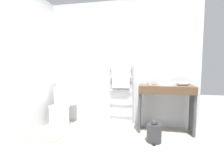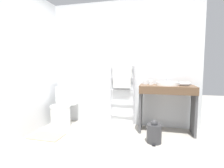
{
  "view_description": "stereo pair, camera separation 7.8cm",
  "coord_description": "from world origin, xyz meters",
  "px_view_note": "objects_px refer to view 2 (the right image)",
  "views": [
    {
      "loc": [
        0.62,
        -2.04,
        1.19
      ],
      "look_at": [
        0.02,
        0.71,
        0.92
      ],
      "focal_mm": 28.0,
      "sensor_mm": 36.0,
      "label": 1
    },
    {
      "loc": [
        0.7,
        -2.02,
        1.19
      ],
      "look_at": [
        0.02,
        0.71,
        0.92
      ],
      "focal_mm": 28.0,
      "sensor_mm": 36.0,
      "label": 2
    }
  ],
  "objects_px": {
    "towel_radiator": "(122,81)",
    "trash_bin": "(154,133)",
    "toilet": "(63,109)",
    "sink_basin": "(167,83)",
    "cup_near_wall": "(146,82)",
    "hair_dryer": "(185,84)",
    "cup_near_edge": "(151,82)"
  },
  "relations": [
    {
      "from": "toilet",
      "to": "towel_radiator",
      "type": "xyz_separation_m",
      "value": [
        1.17,
        0.34,
        0.57
      ]
    },
    {
      "from": "hair_dryer",
      "to": "towel_radiator",
      "type": "bearing_deg",
      "value": 168.45
    },
    {
      "from": "cup_near_wall",
      "to": "hair_dryer",
      "type": "height_order",
      "value": "cup_near_wall"
    },
    {
      "from": "sink_basin",
      "to": "trash_bin",
      "type": "relative_size",
      "value": 1.01
    },
    {
      "from": "towel_radiator",
      "to": "hair_dryer",
      "type": "relative_size",
      "value": 5.9
    },
    {
      "from": "towel_radiator",
      "to": "cup_near_edge",
      "type": "distance_m",
      "value": 0.59
    },
    {
      "from": "towel_radiator",
      "to": "sink_basin",
      "type": "height_order",
      "value": "towel_radiator"
    },
    {
      "from": "sink_basin",
      "to": "cup_near_wall",
      "type": "height_order",
      "value": "cup_near_wall"
    },
    {
      "from": "towel_radiator",
      "to": "trash_bin",
      "type": "xyz_separation_m",
      "value": [
        0.65,
        -0.73,
        -0.75
      ]
    },
    {
      "from": "towel_radiator",
      "to": "cup_near_edge",
      "type": "height_order",
      "value": "towel_radiator"
    },
    {
      "from": "sink_basin",
      "to": "toilet",
      "type": "bearing_deg",
      "value": -176.17
    },
    {
      "from": "cup_near_wall",
      "to": "trash_bin",
      "type": "xyz_separation_m",
      "value": [
        0.18,
        -0.64,
        -0.75
      ]
    },
    {
      "from": "cup_near_wall",
      "to": "towel_radiator",
      "type": "bearing_deg",
      "value": 169.26
    },
    {
      "from": "cup_near_wall",
      "to": "hair_dryer",
      "type": "distance_m",
      "value": 0.69
    },
    {
      "from": "towel_radiator",
      "to": "hair_dryer",
      "type": "xyz_separation_m",
      "value": [
        1.15,
        -0.24,
        -0.01
      ]
    },
    {
      "from": "towel_radiator",
      "to": "trash_bin",
      "type": "bearing_deg",
      "value": -48.3
    },
    {
      "from": "sink_basin",
      "to": "cup_near_wall",
      "type": "bearing_deg",
      "value": 164.08
    },
    {
      "from": "toilet",
      "to": "hair_dryer",
      "type": "relative_size",
      "value": 3.67
    },
    {
      "from": "toilet",
      "to": "sink_basin",
      "type": "height_order",
      "value": "sink_basin"
    },
    {
      "from": "sink_basin",
      "to": "cup_near_edge",
      "type": "distance_m",
      "value": 0.29
    },
    {
      "from": "hair_dryer",
      "to": "cup_near_wall",
      "type": "bearing_deg",
      "value": 167.88
    },
    {
      "from": "cup_near_edge",
      "to": "sink_basin",
      "type": "bearing_deg",
      "value": -13.45
    },
    {
      "from": "trash_bin",
      "to": "towel_radiator",
      "type": "bearing_deg",
      "value": 131.7
    },
    {
      "from": "cup_near_edge",
      "to": "toilet",
      "type": "bearing_deg",
      "value": -173.31
    },
    {
      "from": "towel_radiator",
      "to": "trash_bin",
      "type": "relative_size",
      "value": 3.45
    },
    {
      "from": "toilet",
      "to": "cup_near_wall",
      "type": "distance_m",
      "value": 1.75
    },
    {
      "from": "towel_radiator",
      "to": "cup_near_edge",
      "type": "bearing_deg",
      "value": -12.94
    },
    {
      "from": "towel_radiator",
      "to": "cup_near_wall",
      "type": "height_order",
      "value": "towel_radiator"
    },
    {
      "from": "cup_near_wall",
      "to": "sink_basin",
      "type": "bearing_deg",
      "value": -15.92
    },
    {
      "from": "trash_bin",
      "to": "toilet",
      "type": "bearing_deg",
      "value": 167.71
    },
    {
      "from": "towel_radiator",
      "to": "hair_dryer",
      "type": "height_order",
      "value": "towel_radiator"
    },
    {
      "from": "towel_radiator",
      "to": "trash_bin",
      "type": "height_order",
      "value": "towel_radiator"
    }
  ]
}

